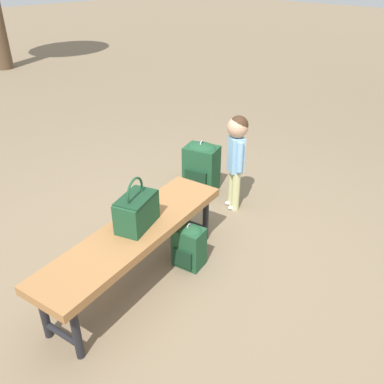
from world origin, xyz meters
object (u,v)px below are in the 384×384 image
(backpack_large, at_px, (201,166))
(backpack_small, at_px, (189,245))
(child_standing, at_px, (237,149))
(park_bench, at_px, (135,236))
(handbag, at_px, (137,210))

(backpack_large, height_order, backpack_small, backpack_large)
(backpack_large, bearing_deg, backpack_small, -141.03)
(child_standing, bearing_deg, backpack_small, -161.66)
(park_bench, bearing_deg, child_standing, 7.16)
(park_bench, relative_size, child_standing, 1.84)
(backpack_small, bearing_deg, child_standing, 18.34)
(backpack_large, bearing_deg, park_bench, -155.04)
(child_standing, xyz_separation_m, backpack_large, (0.03, 0.44, -0.33))
(child_standing, xyz_separation_m, backpack_small, (-0.89, -0.29, -0.41))
(park_bench, relative_size, handbag, 4.48)
(handbag, relative_size, child_standing, 0.41)
(handbag, xyz_separation_m, child_standing, (1.23, 0.14, 0.02))
(backpack_small, bearing_deg, park_bench, 160.70)
(handbag, bearing_deg, backpack_small, -24.42)
(handbag, height_order, backpack_large, handbag)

